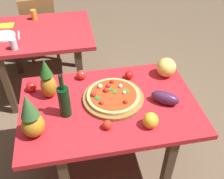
{
  "coord_description": "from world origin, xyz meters",
  "views": [
    {
      "loc": [
        -0.22,
        -1.3,
        1.99
      ],
      "look_at": [
        0.04,
        0.09,
        0.78
      ],
      "focal_mm": 41.9,
      "sensor_mm": 36.0,
      "label": 1
    }
  ],
  "objects": [
    {
      "name": "drinking_glass_water",
      "position": [
        -0.71,
        0.86,
        0.78
      ],
      "size": [
        0.06,
        0.06,
        0.1
      ],
      "primitive_type": "cylinder",
      "color": "silver",
      "rests_on": "background_table"
    },
    {
      "name": "background_table",
      "position": [
        -0.51,
        1.17,
        0.63
      ],
      "size": [
        1.06,
        0.81,
        0.73
      ],
      "color": "#503927",
      "rests_on": "ground_plane"
    },
    {
      "name": "dining_chair",
      "position": [
        -0.56,
        1.8,
        0.48
      ],
      "size": [
        0.44,
        0.44,
        0.85
      ],
      "rotation": [
        0.0,
        0.0,
        3.25
      ],
      "color": "olive",
      "rests_on": "ground_plane"
    },
    {
      "name": "tomato_near_board",
      "position": [
        -0.05,
        -0.22,
        0.76
      ],
      "size": [
        0.06,
        0.06,
        0.06
      ],
      "primitive_type": "sphere",
      "color": "red",
      "rests_on": "display_table"
    },
    {
      "name": "bell_pepper",
      "position": [
        0.22,
        -0.25,
        0.78
      ],
      "size": [
        0.1,
        0.1,
        0.11
      ],
      "primitive_type": "ellipsoid",
      "color": "yellow",
      "rests_on": "display_table"
    },
    {
      "name": "knife_utensil",
      "position": [
        -0.7,
        1.11,
        0.73
      ],
      "size": [
        0.03,
        0.18,
        0.01
      ],
      "primitive_type": "cube",
      "rotation": [
        0.0,
        0.0,
        0.1
      ],
      "color": "silver",
      "rests_on": "background_table"
    },
    {
      "name": "ground_plane",
      "position": [
        0.0,
        0.0,
        0.0
      ],
      "size": [
        10.0,
        10.0,
        0.0
      ],
      "primitive_type": "plane",
      "color": "brown"
    },
    {
      "name": "melon",
      "position": [
        0.5,
        0.24,
        0.8
      ],
      "size": [
        0.15,
        0.15,
        0.15
      ],
      "primitive_type": "sphere",
      "color": "#F1DA61",
      "rests_on": "display_table"
    },
    {
      "name": "tomato_at_corner",
      "position": [
        0.2,
        0.25,
        0.76
      ],
      "size": [
        0.07,
        0.07,
        0.07
      ],
      "primitive_type": "sphere",
      "color": "red",
      "rests_on": "display_table"
    },
    {
      "name": "display_table",
      "position": [
        0.0,
        0.0,
        0.63
      ],
      "size": [
        1.23,
        0.81,
        0.73
      ],
      "color": "#503927",
      "rests_on": "ground_plane"
    },
    {
      "name": "pizza_board",
      "position": [
        0.04,
        0.04,
        0.74
      ],
      "size": [
        0.43,
        0.43,
        0.02
      ],
      "primitive_type": "cylinder",
      "color": "olive",
      "rests_on": "display_table"
    },
    {
      "name": "pineapple_left",
      "position": [
        -0.4,
        0.16,
        0.87
      ],
      "size": [
        0.11,
        0.11,
        0.31
      ],
      "color": "#B98125",
      "rests_on": "display_table"
    },
    {
      "name": "drinking_glass_juice",
      "position": [
        -0.56,
        1.45,
        0.78
      ],
      "size": [
        0.06,
        0.06,
        0.11
      ],
      "primitive_type": "cylinder",
      "color": "gold",
      "rests_on": "background_table"
    },
    {
      "name": "pizza",
      "position": [
        0.04,
        0.04,
        0.77
      ],
      "size": [
        0.37,
        0.37,
        0.05
      ],
      "color": "#E3B868",
      "rests_on": "pizza_board"
    },
    {
      "name": "pineapple_right",
      "position": [
        -0.49,
        -0.18,
        0.87
      ],
      "size": [
        0.14,
        0.14,
        0.32
      ],
      "color": "#BB8121",
      "rests_on": "display_table"
    },
    {
      "name": "tomato_by_bottle",
      "position": [
        -0.53,
        0.24,
        0.76
      ],
      "size": [
        0.07,
        0.07,
        0.07
      ],
      "primitive_type": "sphere",
      "color": "red",
      "rests_on": "display_table"
    },
    {
      "name": "tomato_beside_pepper",
      "position": [
        -0.16,
        0.32,
        0.76
      ],
      "size": [
        0.07,
        0.07,
        0.07
      ],
      "primitive_type": "sphere",
      "color": "red",
      "rests_on": "display_table"
    },
    {
      "name": "wine_bottle",
      "position": [
        -0.3,
        -0.05,
        0.85
      ],
      "size": [
        0.08,
        0.08,
        0.33
      ],
      "color": "black",
      "rests_on": "display_table"
    },
    {
      "name": "eggplant",
      "position": [
        0.38,
        -0.06,
        0.77
      ],
      "size": [
        0.22,
        0.19,
        0.09
      ],
      "primitive_type": "ellipsoid",
      "rotation": [
        0.0,
        0.0,
        2.53
      ],
      "color": "#492245",
      "rests_on": "display_table"
    },
    {
      "name": "dinner_plate",
      "position": [
        -0.84,
        1.11,
        0.73
      ],
      "size": [
        0.22,
        0.22,
        0.02
      ],
      "primitive_type": "cylinder",
      "color": "white",
      "rests_on": "background_table"
    },
    {
      "name": "napkin_folded",
      "position": [
        -0.84,
        1.34,
        0.73
      ],
      "size": [
        0.15,
        0.13,
        0.01
      ],
      "primitive_type": "cube",
      "rotation": [
        0.0,
        0.0,
        -0.04
      ],
      "color": "yellow",
      "rests_on": "background_table"
    }
  ]
}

